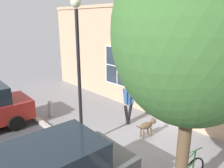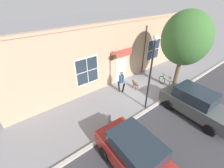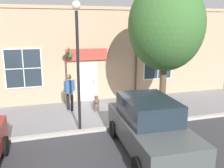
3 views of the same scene
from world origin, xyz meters
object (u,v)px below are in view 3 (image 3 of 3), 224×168
object	(u,v)px
leaning_bicycle	(153,107)
parked_car_mid_block	(149,125)
pedestrian_walking	(70,89)
dog_on_leash	(96,101)
street_tree_by_curb	(166,29)
fire_hydrant	(2,126)
street_lamp	(78,49)

from	to	relation	value
leaning_bicycle	parked_car_mid_block	xyz separation A→B (m)	(3.04, -1.60, 0.50)
pedestrian_walking	dog_on_leash	bearing A→B (deg)	76.81
street_tree_by_curb	leaning_bicycle	distance (m)	3.57
parked_car_mid_block	fire_hydrant	xyz separation A→B (m)	(-2.62, -4.80, -0.48)
street_lamp	fire_hydrant	xyz separation A→B (m)	(-0.31, -2.89, -2.80)
dog_on_leash	street_lamp	size ratio (longest dim) A/B	0.20
parked_car_mid_block	street_lamp	distance (m)	3.79
pedestrian_walking	fire_hydrant	size ratio (longest dim) A/B	2.34
parked_car_mid_block	street_lamp	size ratio (longest dim) A/B	0.89
dog_on_leash	street_lamp	distance (m)	3.69
pedestrian_walking	leaning_bicycle	xyz separation A→B (m)	(1.72, 3.57, -0.72)
parked_car_mid_block	fire_hydrant	world-z (taller)	parked_car_mid_block
pedestrian_walking	fire_hydrant	bearing A→B (deg)	-52.86
pedestrian_walking	fire_hydrant	xyz separation A→B (m)	(2.14, -2.82, -0.70)
pedestrian_walking	street_tree_by_curb	distance (m)	5.21
pedestrian_walking	dog_on_leash	xyz separation A→B (m)	(0.29, 1.25, -0.64)
leaning_bicycle	parked_car_mid_block	size ratio (longest dim) A/B	0.40
parked_car_mid_block	fire_hydrant	size ratio (longest dim) A/B	5.68
pedestrian_walking	dog_on_leash	distance (m)	1.43
street_tree_by_curb	street_lamp	size ratio (longest dim) A/B	1.20
street_tree_by_curb	leaning_bicycle	xyz separation A→B (m)	(-0.60, -0.17, -3.51)
pedestrian_walking	street_lamp	world-z (taller)	street_lamp
street_lamp	fire_hydrant	size ratio (longest dim) A/B	6.37
street_tree_by_curb	leaning_bicycle	bearing A→B (deg)	-164.01
street_lamp	parked_car_mid_block	bearing A→B (deg)	39.57
dog_on_leash	street_tree_by_curb	size ratio (longest dim) A/B	0.16
parked_car_mid_block	street_tree_by_curb	bearing A→B (deg)	144.10
dog_on_leash	parked_car_mid_block	distance (m)	4.55
street_tree_by_curb	parked_car_mid_block	world-z (taller)	street_tree_by_curb
street_tree_by_curb	parked_car_mid_block	bearing A→B (deg)	-35.90
street_tree_by_curb	parked_car_mid_block	size ratio (longest dim) A/B	1.35
leaning_bicycle	street_lamp	distance (m)	4.56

